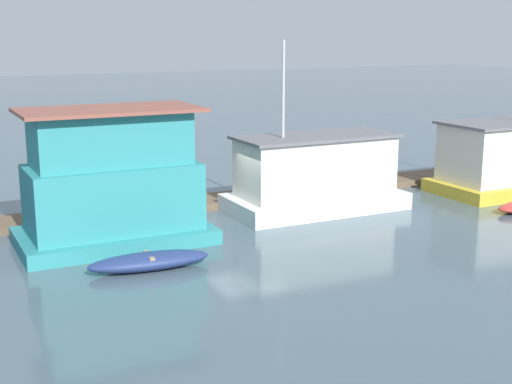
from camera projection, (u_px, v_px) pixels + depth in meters
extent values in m
plane|color=#475B66|center=(244.00, 222.00, 27.64)|extent=(200.00, 200.00, 0.00)
cube|color=brown|center=(212.00, 201.00, 30.37)|extent=(42.40, 1.99, 0.30)
cube|color=teal|center=(115.00, 236.00, 24.90)|extent=(6.56, 3.80, 0.51)
cube|color=teal|center=(113.00, 197.00, 24.59)|extent=(5.72, 2.97, 2.28)
cube|color=teal|center=(111.00, 138.00, 24.14)|extent=(5.18, 2.42, 1.81)
cube|color=brown|center=(109.00, 110.00, 23.93)|extent=(6.02, 3.27, 0.12)
cube|color=white|center=(315.00, 202.00, 29.49)|extent=(7.28, 3.52, 0.69)
cube|color=silver|center=(316.00, 166.00, 29.16)|extent=(6.34, 2.58, 2.31)
cube|color=slate|center=(316.00, 136.00, 28.89)|extent=(6.64, 2.88, 0.12)
cylinder|color=#B2B2B7|center=(283.00, 89.00, 27.79)|extent=(0.12, 0.12, 3.78)
cube|color=gold|center=(493.00, 187.00, 32.61)|extent=(5.21, 3.80, 0.56)
cube|color=silver|center=(495.00, 153.00, 32.26)|extent=(4.40, 2.99, 2.57)
cube|color=slate|center=(498.00, 123.00, 31.97)|extent=(4.70, 3.29, 0.12)
ellipsoid|color=navy|center=(149.00, 261.00, 22.07)|extent=(3.90, 1.43, 0.55)
cube|color=#997F60|center=(149.00, 255.00, 22.03)|extent=(0.24, 0.94, 0.08)
cylinder|color=brown|center=(129.00, 206.00, 27.43)|extent=(0.27, 0.27, 1.32)
cylinder|color=#846B4C|center=(297.00, 181.00, 30.61)|extent=(0.28, 0.28, 1.89)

